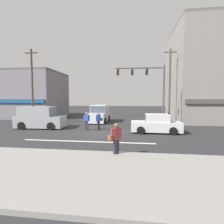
% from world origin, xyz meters
% --- Properties ---
extents(ground_plane, '(120.00, 120.00, 0.00)m').
position_xyz_m(ground_plane, '(0.00, 0.00, 0.00)').
color(ground_plane, '#2B2B2D').
extents(lane_marking_stripe, '(9.00, 0.24, 0.01)m').
position_xyz_m(lane_marking_stripe, '(0.00, -3.50, 0.00)').
color(lane_marking_stripe, silver).
rests_on(lane_marking_stripe, ground).
extents(sidewalk_curb, '(40.00, 5.00, 0.16)m').
position_xyz_m(sidewalk_curb, '(0.00, -8.50, 0.08)').
color(sidewalk_curb, gray).
rests_on(sidewalk_curb, ground).
extents(building_left_block, '(10.02, 8.23, 7.07)m').
position_xyz_m(building_left_block, '(-13.48, 11.15, 3.53)').
color(building_left_block, slate).
rests_on(building_left_block, ground).
extents(building_right_corner, '(11.60, 10.37, 12.14)m').
position_xyz_m(building_right_corner, '(13.94, 9.88, 6.07)').
color(building_right_corner, gray).
rests_on(building_right_corner, ground).
extents(utility_pole_near_left, '(1.40, 0.22, 8.19)m').
position_xyz_m(utility_pole_near_left, '(-7.93, 3.12, 4.25)').
color(utility_pole_near_left, brown).
rests_on(utility_pole_near_left, ground).
extents(utility_pole_far_right, '(1.40, 0.22, 8.68)m').
position_xyz_m(utility_pole_far_right, '(7.18, 6.69, 4.49)').
color(utility_pole_far_right, brown).
rests_on(utility_pole_far_right, ground).
extents(traffic_light_mast, '(4.89, 0.42, 6.20)m').
position_xyz_m(traffic_light_mast, '(4.67, 3.28, 4.30)').
color(traffic_light_mast, '#47474C').
rests_on(traffic_light_mast, ground).
extents(sedan_waiting_far, '(4.11, 1.91, 1.58)m').
position_xyz_m(sedan_waiting_far, '(4.92, 0.30, 0.71)').
color(sedan_waiting_far, silver).
rests_on(sedan_waiting_far, ground).
extents(van_crossing_leftbound, '(2.08, 4.62, 2.11)m').
position_xyz_m(van_crossing_leftbound, '(-1.17, 6.57, 1.01)').
color(van_crossing_leftbound, silver).
rests_on(van_crossing_leftbound, ground).
extents(van_parked_curbside, '(4.66, 2.17, 2.11)m').
position_xyz_m(van_parked_curbside, '(-6.06, 1.20, 1.01)').
color(van_parked_curbside, '#999EA3').
rests_on(van_parked_curbside, ground).
extents(pedestrian_foreground_with_bag, '(0.65, 0.51, 1.67)m').
position_xyz_m(pedestrian_foreground_with_bag, '(2.22, -6.35, 0.95)').
color(pedestrian_foreground_with_bag, '#232838').
rests_on(pedestrian_foreground_with_bag, ground).
extents(pedestrian_mid_crossing, '(0.57, 0.23, 1.67)m').
position_xyz_m(pedestrian_mid_crossing, '(-1.21, 0.65, 0.95)').
color(pedestrian_mid_crossing, '#333338').
rests_on(pedestrian_mid_crossing, ground).
extents(pedestrian_far_side, '(0.57, 0.60, 1.67)m').
position_xyz_m(pedestrian_far_side, '(-0.12, 0.80, 0.95)').
color(pedestrian_far_side, '#333338').
rests_on(pedestrian_far_side, ground).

